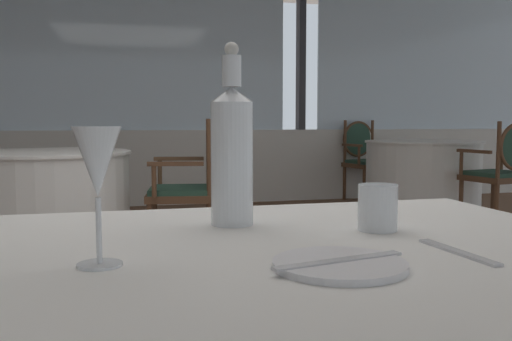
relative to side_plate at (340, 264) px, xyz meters
The scene contains 12 objects.
window_wall_far 5.74m from the side_plate, 89.70° to the left, with size 11.71×0.14×2.89m.
side_plate is the anchor object (origin of this frame).
butter_knife 0.01m from the side_plate, ahead, with size 0.21×0.02×0.00m, color silver.
dinner_fork 0.22m from the side_plate, ahead, with size 0.18×0.02×0.00m, color silver.
water_bottle 0.40m from the side_plate, 102.09° to the left, with size 0.08×0.08×0.36m.
wine_glass 0.37m from the side_plate, 163.95° to the left, with size 0.07×0.07×0.20m.
water_tumbler 0.30m from the side_plate, 53.47° to the left, with size 0.07×0.07×0.09m, color white.
background_table_0 3.45m from the side_plate, 102.76° to the left, with size 1.15×1.15×0.75m.
dining_chair_0_0 3.21m from the side_plate, 85.79° to the left, with size 0.53×0.59×0.97m.
background_table_1 5.33m from the side_plate, 58.01° to the left, with size 1.20×1.20×0.75m.
dining_chair_1_0 4.62m from the side_plate, 49.33° to the left, with size 0.60×0.54×0.95m.
dining_chair_1_1 6.11m from the side_plate, 64.59° to the left, with size 0.60×0.54×0.96m.
Camera 1 is at (-0.33, -2.17, 0.95)m, focal length 39.45 mm.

